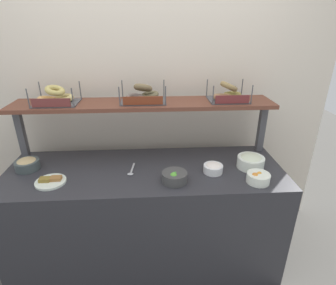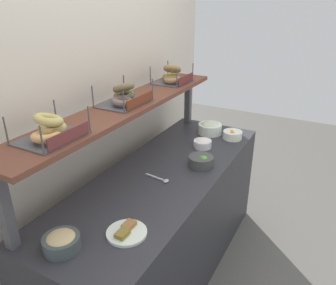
% 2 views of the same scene
% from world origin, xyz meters
% --- Properties ---
extents(ground_plane, '(8.00, 8.00, 0.00)m').
position_xyz_m(ground_plane, '(0.00, 0.00, 0.00)').
color(ground_plane, '#595651').
extents(back_wall, '(3.22, 0.06, 2.40)m').
position_xyz_m(back_wall, '(0.00, 0.55, 1.20)').
color(back_wall, beige).
rests_on(back_wall, ground_plane).
extents(deli_counter, '(2.02, 0.70, 0.85)m').
position_xyz_m(deli_counter, '(0.00, 0.00, 0.42)').
color(deli_counter, '#2D2D33').
rests_on(deli_counter, ground_plane).
extents(shelf_riser_left, '(0.05, 0.05, 0.40)m').
position_xyz_m(shelf_riser_left, '(-0.95, 0.27, 1.05)').
color(shelf_riser_left, '#4C4C51').
rests_on(shelf_riser_left, deli_counter).
extents(shelf_riser_right, '(0.05, 0.05, 0.40)m').
position_xyz_m(shelf_riser_right, '(0.95, 0.27, 1.05)').
color(shelf_riser_right, '#4C4C51').
rests_on(shelf_riser_right, deli_counter).
extents(upper_shelf, '(1.98, 0.32, 0.03)m').
position_xyz_m(upper_shelf, '(0.00, 0.27, 1.26)').
color(upper_shelf, brown).
rests_on(upper_shelf, shelf_riser_left).
extents(bowl_veggie_mix, '(0.17, 0.17, 0.08)m').
position_xyz_m(bowl_veggie_mix, '(0.20, -0.18, 0.89)').
color(bowl_veggie_mix, '#444443').
rests_on(bowl_veggie_mix, deli_counter).
extents(bowl_hummus, '(0.17, 0.17, 0.09)m').
position_xyz_m(bowl_hummus, '(-0.85, 0.06, 0.89)').
color(bowl_hummus, '#424D4E').
rests_on(bowl_hummus, deli_counter).
extents(bowl_fruit_salad, '(0.15, 0.15, 0.08)m').
position_xyz_m(bowl_fruit_salad, '(0.76, -0.22, 0.88)').
color(bowl_fruit_salad, white).
rests_on(bowl_fruit_salad, deli_counter).
extents(bowl_cream_cheese, '(0.14, 0.14, 0.07)m').
position_xyz_m(bowl_cream_cheese, '(0.49, -0.07, 0.89)').
color(bowl_cream_cheese, white).
rests_on(bowl_cream_cheese, deli_counter).
extents(bowl_scallion_spread, '(0.20, 0.20, 0.11)m').
position_xyz_m(bowl_scallion_spread, '(0.78, -0.02, 0.90)').
color(bowl_scallion_spread, white).
rests_on(bowl_scallion_spread, deli_counter).
extents(serving_plate_white, '(0.20, 0.20, 0.04)m').
position_xyz_m(serving_plate_white, '(-0.63, -0.14, 0.86)').
color(serving_plate_white, white).
rests_on(serving_plate_white, deli_counter).
extents(serving_spoon_near_plate, '(0.05, 0.18, 0.01)m').
position_xyz_m(serving_spoon_near_plate, '(-0.10, -0.04, 0.86)').
color(serving_spoon_near_plate, '#B7B7BC').
rests_on(serving_spoon_near_plate, deli_counter).
extents(bagel_basket_plain, '(0.31, 0.26, 0.14)m').
position_xyz_m(bagel_basket_plain, '(-0.64, 0.26, 1.33)').
color(bagel_basket_plain, '#4C4C51').
rests_on(bagel_basket_plain, upper_shelf).
extents(bagel_basket_poppy, '(0.34, 0.25, 0.15)m').
position_xyz_m(bagel_basket_poppy, '(-0.00, 0.28, 1.33)').
color(bagel_basket_poppy, '#4C4C51').
rests_on(bagel_basket_poppy, upper_shelf).
extents(bagel_basket_everything, '(0.29, 0.25, 0.16)m').
position_xyz_m(bagel_basket_everything, '(0.65, 0.27, 1.33)').
color(bagel_basket_everything, '#4C4C51').
rests_on(bagel_basket_everything, upper_shelf).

